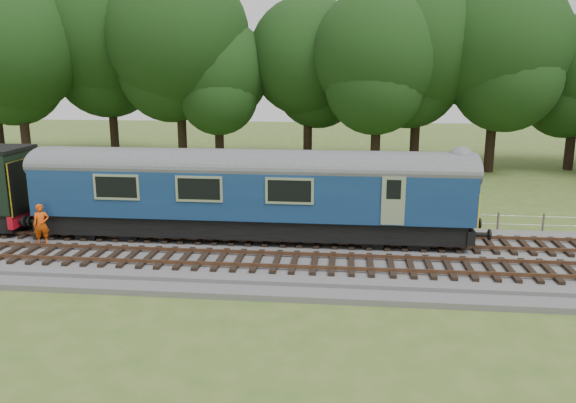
# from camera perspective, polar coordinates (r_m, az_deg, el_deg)

# --- Properties ---
(ground) EXTENTS (120.00, 120.00, 0.00)m
(ground) POSITION_cam_1_polar(r_m,az_deg,el_deg) (22.49, 8.26, -5.99)
(ground) COLOR #416123
(ground) RESTS_ON ground
(ballast) EXTENTS (70.00, 7.00, 0.35)m
(ballast) POSITION_cam_1_polar(r_m,az_deg,el_deg) (22.43, 8.28, -5.57)
(ballast) COLOR #4C4C4F
(ballast) RESTS_ON ground
(track_north) EXTENTS (67.20, 2.40, 0.21)m
(track_north) POSITION_cam_1_polar(r_m,az_deg,el_deg) (23.69, 8.18, -3.93)
(track_north) COLOR black
(track_north) RESTS_ON ballast
(track_south) EXTENTS (67.20, 2.40, 0.21)m
(track_south) POSITION_cam_1_polar(r_m,az_deg,el_deg) (20.84, 8.45, -6.36)
(track_south) COLOR black
(track_south) RESTS_ON ballast
(fence) EXTENTS (64.00, 0.12, 1.00)m
(fence) POSITION_cam_1_polar(r_m,az_deg,el_deg) (26.78, 7.93, -2.83)
(fence) COLOR #6B6054
(fence) RESTS_ON ground
(tree_line) EXTENTS (70.00, 8.00, 18.00)m
(tree_line) POSITION_cam_1_polar(r_m,az_deg,el_deg) (43.86, 7.26, 3.49)
(tree_line) COLOR black
(tree_line) RESTS_ON ground
(dmu_railcar) EXTENTS (18.05, 2.86, 3.88)m
(dmu_railcar) POSITION_cam_1_polar(r_m,az_deg,el_deg) (23.46, -3.85, 1.53)
(dmu_railcar) COLOR black
(dmu_railcar) RESTS_ON ground
(worker) EXTENTS (0.74, 0.65, 1.69)m
(worker) POSITION_cam_1_polar(r_m,az_deg,el_deg) (25.05, -23.77, -2.14)
(worker) COLOR #EC4D0C
(worker) RESTS_ON ballast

